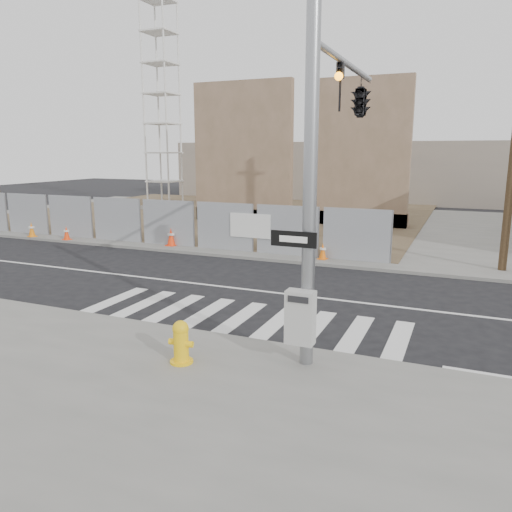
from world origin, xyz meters
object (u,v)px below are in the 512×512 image
at_px(crane_tower, 161,80).
at_px(traffic_cone_a, 32,230).
at_px(traffic_cone_c, 171,237).
at_px(traffic_cone_d, 323,251).
at_px(traffic_cone_b, 66,233).
at_px(fire_hydrant, 181,342).
at_px(signal_pole, 346,127).

bearing_deg(crane_tower, traffic_cone_a, -87.26).
xyz_separation_m(traffic_cone_c, traffic_cone_d, (6.97, -0.12, -0.08)).
height_order(crane_tower, traffic_cone_b, crane_tower).
distance_m(crane_tower, fire_hydrant, 28.66).
bearing_deg(traffic_cone_a, traffic_cone_b, 0.00).
xyz_separation_m(fire_hydrant, traffic_cone_d, (-0.05, 10.51, -0.12)).
bearing_deg(traffic_cone_a, signal_pole, -20.36).
bearing_deg(signal_pole, traffic_cone_d, 108.90).
height_order(crane_tower, fire_hydrant, crane_tower).
relative_size(signal_pole, traffic_cone_d, 10.94).
bearing_deg(signal_pole, traffic_cone_a, 159.64).
bearing_deg(crane_tower, traffic_cone_b, -77.56).
bearing_deg(crane_tower, fire_hydrant, -56.24).
relative_size(crane_tower, fire_hydrant, 20.87).
relative_size(traffic_cone_a, traffic_cone_c, 0.90).
relative_size(crane_tower, traffic_cone_a, 25.23).
relative_size(fire_hydrant, traffic_cone_d, 1.36).
relative_size(traffic_cone_b, traffic_cone_d, 1.03).
bearing_deg(traffic_cone_d, traffic_cone_a, -177.91).
bearing_deg(fire_hydrant, traffic_cone_b, 128.88).
height_order(traffic_cone_b, traffic_cone_c, traffic_cone_c).
relative_size(signal_pole, traffic_cone_a, 9.73).
bearing_deg(signal_pole, traffic_cone_b, 156.88).
distance_m(fire_hydrant, traffic_cone_d, 10.51).
bearing_deg(traffic_cone_c, fire_hydrant, -56.58).
distance_m(fire_hydrant, traffic_cone_c, 12.74).
bearing_deg(traffic_cone_c, traffic_cone_b, -173.11).
xyz_separation_m(fire_hydrant, traffic_cone_b, (-12.40, 9.98, -0.11)).
bearing_deg(fire_hydrant, traffic_cone_a, 133.37).
height_order(signal_pole, crane_tower, crane_tower).
xyz_separation_m(traffic_cone_a, traffic_cone_b, (2.21, 0.00, -0.03)).
distance_m(signal_pole, traffic_cone_c, 12.35).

